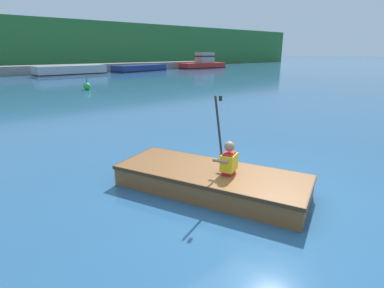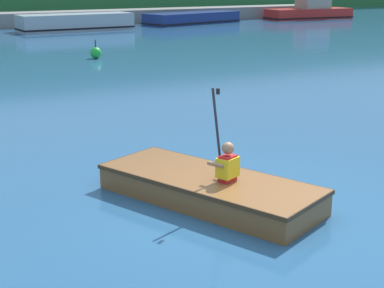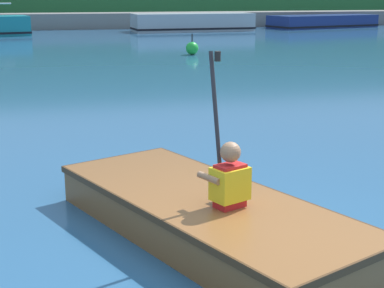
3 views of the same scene
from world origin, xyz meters
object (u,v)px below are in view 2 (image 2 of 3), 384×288
Objects in this scene: moored_boat_dock_west_end at (192,18)px; moored_boat_dock_east_inner at (310,9)px; channel_buoy at (96,53)px; moored_boat_dock_center_far at (76,23)px; person_paddler at (227,163)px; rowboat_foreground at (206,186)px.

moored_boat_dock_east_inner is (10.06, -0.11, 0.38)m from moored_boat_dock_west_end.
moored_boat_dock_east_inner is at bearing 31.99° from channel_buoy.
moored_boat_dock_west_end is 10.11× the size of channel_buoy.
moored_boat_dock_center_far is 5.32× the size of person_paddler.
person_paddler reaches higher than moored_boat_dock_west_end.
person_paddler reaches higher than moored_boat_dock_center_far.
moored_boat_dock_west_end is 32.98m from person_paddler.
channel_buoy is at bearing -130.52° from moored_boat_dock_west_end.
moored_boat_dock_west_end reaches higher than rowboat_foreground.
person_paddler is at bearing -67.34° from rowboat_foreground.
channel_buoy is (3.72, 15.18, 0.01)m from rowboat_foreground.
moored_boat_dock_east_inner is 38.45m from rowboat_foreground.
moored_boat_dock_east_inner is at bearing -0.61° from moored_boat_dock_west_end.
person_paddler is (0.14, -0.33, 0.42)m from rowboat_foreground.
moored_boat_dock_west_end is 1.07× the size of moored_boat_dock_center_far.
person_paddler is (-6.74, -27.92, 0.17)m from moored_boat_dock_center_far.
person_paddler is 15.93m from channel_buoy.
moored_boat_dock_center_far is at bearing -171.41° from moored_boat_dock_west_end.
moored_boat_dock_west_end is at bearing 61.89° from rowboat_foreground.
person_paddler is at bearing -131.05° from moored_boat_dock_east_inner.
moored_boat_dock_west_end is 5.71× the size of person_paddler.
rowboat_foreground is at bearing -118.11° from moored_boat_dock_west_end.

